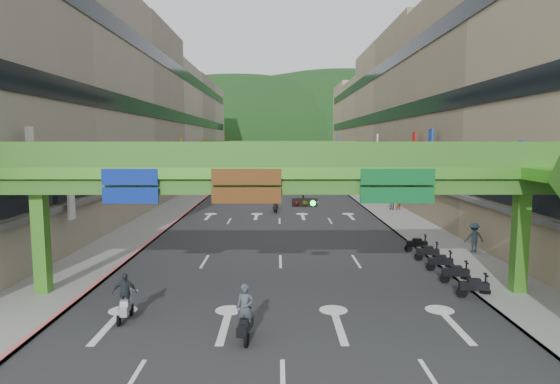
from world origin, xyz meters
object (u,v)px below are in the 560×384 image
object	(u,v)px
scooter_rider_near	(245,315)
car_silver	(233,182)
car_yellow	(282,174)
pedestrian_red	(400,204)
overpass_near	(302,185)
scooter_rider_mid	(275,203)

from	to	relation	value
scooter_rider_near	car_silver	distance (m)	55.79
car_yellow	pedestrian_red	world-z (taller)	pedestrian_red
car_silver	car_yellow	bearing A→B (deg)	76.91
overpass_near	pedestrian_red	world-z (taller)	overpass_near
pedestrian_red	scooter_rider_mid	bearing A→B (deg)	166.06
overpass_near	scooter_rider_mid	distance (m)	25.94
car_silver	car_yellow	world-z (taller)	car_silver
scooter_rider_mid	car_yellow	bearing A→B (deg)	88.78
car_yellow	pedestrian_red	distance (m)	44.35
car_silver	car_yellow	xyz separation A→B (m)	(7.53, 18.06, -0.08)
scooter_rider_mid	pedestrian_red	bearing A→B (deg)	3.82
scooter_rider_mid	car_yellow	world-z (taller)	scooter_rider_mid
car_silver	pedestrian_red	world-z (taller)	car_silver
overpass_near	car_silver	distance (m)	51.92
car_yellow	pedestrian_red	size ratio (longest dim) A/B	2.65
scooter_rider_near	scooter_rider_mid	xyz separation A→B (m)	(0.92, 29.94, -0.01)
overpass_near	pedestrian_red	bearing A→B (deg)	66.89
scooter_rider_mid	pedestrian_red	distance (m)	12.63
overpass_near	car_silver	size ratio (longest dim) A/B	6.05
scooter_rider_mid	overpass_near	bearing A→B (deg)	-87.02
scooter_rider_near	car_yellow	world-z (taller)	scooter_rider_near
overpass_near	pedestrian_red	xyz separation A→B (m)	(11.27, 26.40, -4.45)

